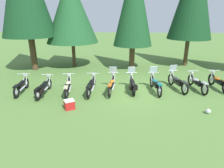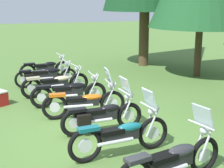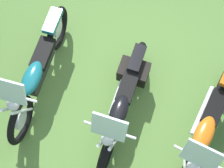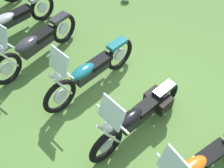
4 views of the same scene
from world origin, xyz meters
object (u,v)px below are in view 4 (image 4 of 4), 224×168
motorcycle_6 (90,71)px  motorcycle_8 (13,19)px  motorcycle_5 (139,116)px  motorcycle_7 (35,44)px  motorcycle_4 (199,164)px

motorcycle_6 → motorcycle_8: 2.61m
motorcycle_5 → motorcycle_6: (1.35, 0.05, 0.02)m
motorcycle_6 → motorcycle_5: bearing=85.4°
motorcycle_8 → motorcycle_5: bearing=89.1°
motorcycle_5 → motorcycle_7: (2.74, 0.52, 0.03)m
motorcycle_4 → motorcycle_7: (3.95, 0.64, 0.02)m
motorcycle_5 → motorcycle_4: bearing=91.4°
motorcycle_6 → motorcycle_7: 1.46m
motorcycle_7 → motorcycle_6: bearing=94.3°
motorcycle_6 → motorcycle_7: size_ratio=1.00×
motorcycle_7 → motorcycle_8: motorcycle_7 is taller
motorcycle_4 → motorcycle_7: motorcycle_7 is taller
motorcycle_5 → motorcycle_6: 1.35m
motorcycle_5 → motorcycle_7: bearing=-83.6°
motorcycle_5 → motorcycle_8: 3.95m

